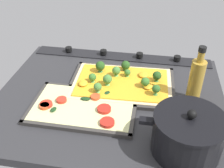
# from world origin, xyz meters

# --- Properties ---
(ground_plane) EXTENTS (0.78, 0.63, 0.03)m
(ground_plane) POSITION_xyz_m (0.00, 0.00, -0.01)
(ground_plane) COLOR #28282B
(stove_control_panel) EXTENTS (0.75, 0.07, 0.03)m
(stove_control_panel) POSITION_xyz_m (0.00, -0.28, 0.01)
(stove_control_panel) COLOR black
(stove_control_panel) RESTS_ON ground_plane
(baking_tray_front) EXTENTS (0.38, 0.27, 0.01)m
(baking_tray_front) POSITION_xyz_m (-0.03, -0.07, 0.00)
(baking_tray_front) COLOR #33302D
(baking_tray_front) RESTS_ON ground_plane
(broccoli_pizza) EXTENTS (0.36, 0.25, 0.06)m
(broccoli_pizza) POSITION_xyz_m (-0.03, -0.07, 0.02)
(broccoli_pizza) COLOR beige
(broccoli_pizza) RESTS_ON baking_tray_front
(baking_tray_back) EXTENTS (0.34, 0.22, 0.01)m
(baking_tray_back) POSITION_xyz_m (0.07, 0.08, 0.00)
(baking_tray_back) COLOR #33302D
(baking_tray_back) RESTS_ON ground_plane
(veggie_pizza_back) EXTENTS (0.32, 0.19, 0.02)m
(veggie_pizza_back) POSITION_xyz_m (0.07, 0.08, 0.01)
(veggie_pizza_back) COLOR #C4C486
(veggie_pizza_back) RESTS_ON baking_tray_back
(cooking_pot) EXTENTS (0.26, 0.19, 0.14)m
(cooking_pot) POSITION_xyz_m (-0.24, 0.20, 0.06)
(cooking_pot) COLOR black
(cooking_pot) RESTS_ON ground_plane
(oil_bottle) EXTENTS (0.05, 0.05, 0.20)m
(oil_bottle) POSITION_xyz_m (-0.28, -0.03, 0.08)
(oil_bottle) COLOR olive
(oil_bottle) RESTS_ON ground_plane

